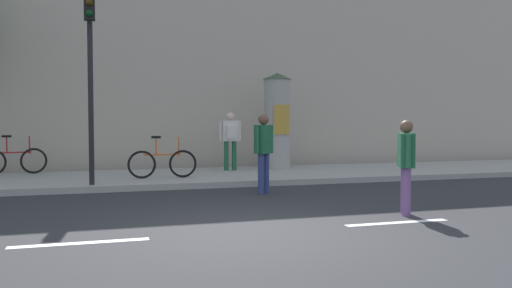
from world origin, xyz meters
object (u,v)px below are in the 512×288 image
at_px(poster_column, 277,120).
at_px(pedestrian_in_light_jacket, 406,159).
at_px(pedestrian_in_red_top, 264,146).
at_px(traffic_light, 90,53).
at_px(pedestrian_near_pole, 230,136).
at_px(bicycle_upright, 162,163).
at_px(bicycle_leaning, 13,161).

xyz_separation_m(poster_column, pedestrian_in_light_jacket, (-0.25, -7.46, -0.68)).
distance_m(poster_column, pedestrian_in_light_jacket, 7.49).
bearing_deg(pedestrian_in_red_top, traffic_light, 158.71).
bearing_deg(traffic_light, pedestrian_near_pole, 33.15).
height_order(pedestrian_in_light_jacket, bicycle_upright, pedestrian_in_light_jacket).
relative_size(pedestrian_in_light_jacket, pedestrian_near_pole, 0.95).
bearing_deg(bicycle_upright, pedestrian_in_light_jacket, -58.58).
bearing_deg(traffic_light, poster_column, 27.01).
relative_size(poster_column, bicycle_upright, 1.68).
height_order(traffic_light, bicycle_upright, traffic_light).
xyz_separation_m(pedestrian_near_pole, bicycle_leaning, (-6.02, 0.56, -0.65)).
xyz_separation_m(poster_column, pedestrian_near_pole, (-1.56, -0.23, -0.46)).
bearing_deg(pedestrian_in_red_top, poster_column, 66.99).
distance_m(traffic_light, bicycle_upright, 3.32).
relative_size(traffic_light, pedestrian_in_red_top, 2.52).
xyz_separation_m(traffic_light, pedestrian_near_pole, (3.92, 2.56, -1.97)).
bearing_deg(traffic_light, bicycle_upright, 31.48).
bearing_deg(pedestrian_near_pole, pedestrian_in_light_jacket, -79.72).
relative_size(traffic_light, pedestrian_in_light_jacket, 2.74).
xyz_separation_m(traffic_light, pedestrian_in_red_top, (3.69, -1.44, -2.10)).
bearing_deg(bicycle_leaning, pedestrian_in_red_top, -38.25).
height_order(pedestrian_near_pole, bicycle_upright, pedestrian_near_pole).
relative_size(pedestrian_near_pole, bicycle_upright, 0.98).
bearing_deg(bicycle_leaning, pedestrian_in_light_jacket, -46.73).
relative_size(pedestrian_in_red_top, bicycle_upright, 1.01).
xyz_separation_m(traffic_light, poster_column, (5.48, 2.79, -1.51)).
relative_size(pedestrian_near_pole, bicycle_leaning, 1.01).
distance_m(pedestrian_near_pole, bicycle_upright, 2.73).
relative_size(pedestrian_in_red_top, bicycle_leaning, 1.04).
height_order(pedestrian_in_red_top, bicycle_leaning, pedestrian_in_red_top).
bearing_deg(pedestrian_in_light_jacket, bicycle_leaning, 133.27).
bearing_deg(traffic_light, pedestrian_in_red_top, -21.29).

